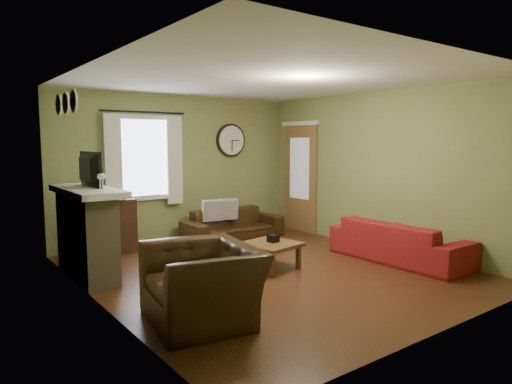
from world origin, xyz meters
TOP-DOWN VIEW (x-y plane):
  - floor at (0.00, 0.00)m, footprint 4.60×5.20m
  - ceiling at (0.00, 0.00)m, footprint 4.60×5.20m
  - wall_left at (-2.30, 0.00)m, footprint 0.00×5.20m
  - wall_right at (2.30, 0.00)m, footprint 0.00×5.20m
  - wall_back at (0.00, 2.60)m, footprint 4.60×0.00m
  - wall_front at (0.00, -2.60)m, footprint 4.60×0.00m
  - fireplace at (-2.10, 1.15)m, footprint 0.40×1.40m
  - firebox at (-1.91, 1.15)m, footprint 0.04×0.60m
  - mantel at (-2.07, 1.15)m, footprint 0.58×1.60m
  - tv at (-2.05, 1.30)m, footprint 0.08×0.60m
  - tv_screen at (-1.97, 1.30)m, footprint 0.02×0.62m
  - medallion_left at (-2.28, 0.80)m, footprint 0.28×0.28m
  - medallion_mid at (-2.28, 1.15)m, footprint 0.28×0.28m
  - medallion_right at (-2.28, 1.50)m, footprint 0.28×0.28m
  - window_pane at (-0.70, 2.58)m, footprint 1.00×0.02m
  - curtain_rod at (-0.70, 2.48)m, footprint 0.03×0.03m
  - curtain_left at (-1.25, 2.48)m, footprint 0.28×0.04m
  - curtain_right at (-0.15, 2.48)m, footprint 0.28×0.04m
  - wall_clock at (1.10, 2.55)m, footprint 0.64×0.06m
  - door at (2.27, 1.85)m, footprint 0.05×0.90m
  - bookshelf at (-1.39, 2.23)m, footprint 0.72×0.31m
  - book at (-1.38, 2.15)m, footprint 0.19×0.24m
  - sofa_brown at (0.76, 2.01)m, footprint 1.85×0.72m
  - pillow_left at (0.67, 2.04)m, footprint 0.39×0.23m
  - pillow_right at (0.38, 2.08)m, footprint 0.39×0.20m
  - sofa_red at (1.87, -0.78)m, footprint 0.82×2.09m
  - armchair at (-1.62, -1.02)m, footprint 1.18×1.30m
  - coffee_table at (0.06, 0.02)m, footprint 0.82×0.82m
  - tissue_box at (0.13, 0.03)m, footprint 0.14×0.14m
  - wine_glass_a at (-2.05, 0.58)m, footprint 0.08×0.08m
  - wine_glass_b at (-2.05, 0.67)m, footprint 0.07×0.07m

SIDE VIEW (x-z plane):
  - floor at x=0.00m, z-range 0.00..0.00m
  - coffee_table at x=0.06m, z-range 0.00..0.37m
  - sofa_brown at x=0.76m, z-range 0.00..0.54m
  - firebox at x=-1.91m, z-range 0.02..0.57m
  - sofa_red at x=1.87m, z-range 0.00..0.61m
  - armchair at x=-1.62m, z-range 0.00..0.75m
  - tissue_box at x=0.13m, z-range 0.35..0.45m
  - bookshelf at x=-1.39m, z-range 0.00..0.86m
  - fireplace at x=-2.10m, z-range 0.00..1.10m
  - pillow_left at x=0.67m, z-range 0.37..0.73m
  - pillow_right at x=0.38m, z-range 0.36..0.74m
  - book at x=-1.38m, z-range 0.95..0.97m
  - door at x=2.27m, z-range 0.00..2.10m
  - mantel at x=-2.07m, z-range 1.10..1.18m
  - wine_glass_b at x=-2.05m, z-range 1.18..1.39m
  - wine_glass_a at x=-2.05m, z-range 1.18..1.40m
  - wall_left at x=-2.30m, z-range 0.00..2.60m
  - wall_right at x=2.30m, z-range 0.00..2.60m
  - wall_back at x=0.00m, z-range 0.00..2.60m
  - wall_front at x=0.00m, z-range 0.00..2.60m
  - tv at x=-2.05m, z-range 1.18..1.53m
  - tv_screen at x=-1.97m, z-range 1.23..1.59m
  - curtain_left at x=-1.25m, z-range 0.67..2.23m
  - curtain_right at x=-0.15m, z-range 0.67..2.23m
  - window_pane at x=-0.70m, z-range 0.85..2.15m
  - wall_clock at x=1.10m, z-range 1.48..2.12m
  - medallion_left at x=-2.28m, z-range 2.24..2.26m
  - medallion_mid at x=-2.28m, z-range 2.24..2.26m
  - medallion_right at x=-2.28m, z-range 2.24..2.26m
  - curtain_rod at x=-0.70m, z-range 1.52..3.02m
  - ceiling at x=0.00m, z-range 2.60..2.60m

